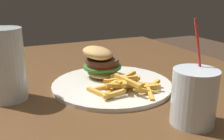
{
  "coord_description": "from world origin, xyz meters",
  "views": [
    {
      "loc": [
        -0.55,
        0.14,
        1.02
      ],
      "look_at": [
        0.03,
        -0.14,
        0.82
      ],
      "focal_mm": 42.0,
      "sensor_mm": 36.0,
      "label": 1
    }
  ],
  "objects_px": {
    "beer_glass": "(5,66)",
    "juice_glass": "(194,99)",
    "spoon": "(99,64)",
    "meal_plate_near": "(108,75)"
  },
  "relations": [
    {
      "from": "meal_plate_near",
      "to": "beer_glass",
      "type": "bearing_deg",
      "value": 87.94
    },
    {
      "from": "beer_glass",
      "to": "juice_glass",
      "type": "bearing_deg",
      "value": -131.37
    },
    {
      "from": "meal_plate_near",
      "to": "juice_glass",
      "type": "height_order",
      "value": "juice_glass"
    },
    {
      "from": "beer_glass",
      "to": "juice_glass",
      "type": "relative_size",
      "value": 0.84
    },
    {
      "from": "juice_glass",
      "to": "spoon",
      "type": "bearing_deg",
      "value": 1.67
    },
    {
      "from": "spoon",
      "to": "juice_glass",
      "type": "bearing_deg",
      "value": 130.7
    },
    {
      "from": "juice_glass",
      "to": "spoon",
      "type": "height_order",
      "value": "juice_glass"
    },
    {
      "from": "juice_glass",
      "to": "beer_glass",
      "type": "bearing_deg",
      "value": 48.63
    },
    {
      "from": "beer_glass",
      "to": "juice_glass",
      "type": "xyz_separation_m",
      "value": [
        -0.27,
        -0.31,
        -0.03
      ]
    },
    {
      "from": "meal_plate_near",
      "to": "juice_glass",
      "type": "bearing_deg",
      "value": -167.67
    }
  ]
}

